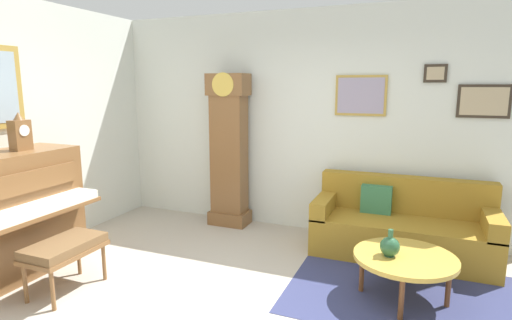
# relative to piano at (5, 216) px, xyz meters

# --- Properties ---
(wall_back) EXTENTS (5.30, 0.13, 2.80)m
(wall_back) POSITION_rel_piano_xyz_m (2.25, 2.50, 0.78)
(wall_back) COLOR silver
(wall_back) RESTS_ON ground_plane
(area_rug) EXTENTS (2.10, 1.50, 0.01)m
(area_rug) POSITION_rel_piano_xyz_m (3.65, 1.08, -0.62)
(area_rug) COLOR navy
(area_rug) RESTS_ON ground_plane
(piano) EXTENTS (0.87, 1.44, 1.23)m
(piano) POSITION_rel_piano_xyz_m (0.00, 0.00, 0.00)
(piano) COLOR brown
(piano) RESTS_ON ground_plane
(piano_bench) EXTENTS (0.42, 0.70, 0.48)m
(piano_bench) POSITION_rel_piano_xyz_m (0.75, -0.01, -0.22)
(piano_bench) COLOR brown
(piano_bench) RESTS_ON ground_plane
(grandfather_clock) EXTENTS (0.52, 0.34, 2.03)m
(grandfather_clock) POSITION_rel_piano_xyz_m (1.33, 2.24, 0.34)
(grandfather_clock) COLOR brown
(grandfather_clock) RESTS_ON ground_plane
(couch) EXTENTS (1.90, 0.80, 0.84)m
(couch) POSITION_rel_piano_xyz_m (3.55, 2.04, -0.31)
(couch) COLOR olive
(couch) RESTS_ON ground_plane
(coffee_table) EXTENTS (0.88, 0.88, 0.41)m
(coffee_table) POSITION_rel_piano_xyz_m (3.62, 1.00, -0.25)
(coffee_table) COLOR gold
(coffee_table) RESTS_ON ground_plane
(mantel_clock) EXTENTS (0.13, 0.18, 0.38)m
(mantel_clock) POSITION_rel_piano_xyz_m (0.00, 0.25, 0.78)
(mantel_clock) COLOR brown
(mantel_clock) RESTS_ON piano
(green_jug) EXTENTS (0.17, 0.17, 0.24)m
(green_jug) POSITION_rel_piano_xyz_m (3.49, 0.94, -0.13)
(green_jug) COLOR #234C33
(green_jug) RESTS_ON coffee_table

